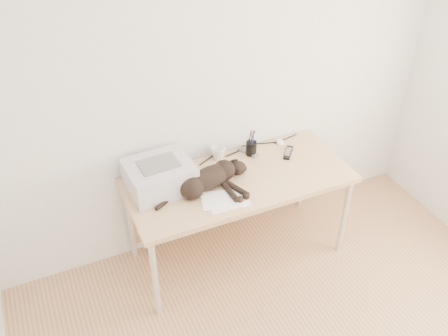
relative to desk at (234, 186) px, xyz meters
name	(u,v)px	position (x,y,z in m)	size (l,w,h in m)	color
wall_back	(218,85)	(0.00, 0.27, 0.69)	(3.50, 3.50, 0.00)	white
desk	(234,186)	(0.00, 0.00, 0.00)	(1.60, 0.70, 0.74)	tan
printer	(160,176)	(-0.54, 0.04, 0.23)	(0.45, 0.39, 0.20)	silver
papers	(225,200)	(-0.19, -0.27, 0.14)	(0.33, 0.26, 0.01)	white
cat	(207,180)	(-0.25, -0.10, 0.21)	(0.74, 0.36, 0.17)	black
mug	(218,153)	(-0.04, 0.19, 0.18)	(0.11, 0.11, 0.10)	white
pen_cup	(251,148)	(0.21, 0.15, 0.19)	(0.08, 0.08, 0.20)	black
remote_grey	(248,152)	(0.20, 0.16, 0.14)	(0.05, 0.17, 0.02)	slate
remote_black	(288,153)	(0.47, 0.04, 0.14)	(0.05, 0.17, 0.02)	black
mouse	(280,141)	(0.49, 0.19, 0.15)	(0.06, 0.10, 0.03)	white
cable_tangle	(221,155)	(0.00, 0.22, 0.14)	(1.36, 0.09, 0.01)	black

